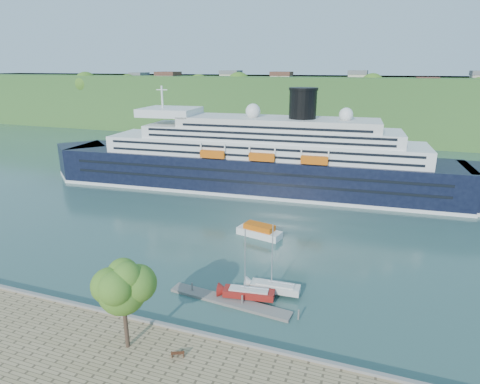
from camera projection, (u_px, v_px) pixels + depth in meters
The scene contains 10 objects.
ground at pixel (159, 331), 44.54m from camera, with size 400.00×400.00×0.00m, color #2D504A.
far_hillside at pixel (332, 106), 171.33m from camera, with size 400.00×50.00×24.00m, color #2C5522.
quay_coping at pixel (157, 323), 44.01m from camera, with size 220.00×0.50×0.30m, color slate.
cruise_ship at pixel (253, 140), 92.55m from camera, with size 105.97×15.43×23.80m, color black, non-canonical shape.
park_bench at pixel (178, 353), 39.01m from camera, with size 1.34×0.55×0.86m, color #4F2916, non-canonical shape.
promenade_tree at pixel (124, 302), 39.04m from camera, with size 6.25×6.25×10.36m, color #3B6B1C, non-canonical shape.
floating_pontoon at pixel (229, 301), 49.84m from camera, with size 16.07×1.96×0.36m, color slate, non-canonical shape.
sailboat_red at pixel (249, 267), 49.12m from camera, with size 7.06×1.96×9.12m, color maroon, non-canonical shape.
sailboat_white_far at pixel (276, 262), 50.40m from camera, with size 7.03×1.95×9.08m, color silver, non-canonical shape.
tender_launch at pixel (259, 230), 69.01m from camera, with size 7.88×2.70×2.18m, color #D0580C, non-canonical shape.
Camera 1 is at (21.17, -32.66, 28.11)m, focal length 30.00 mm.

